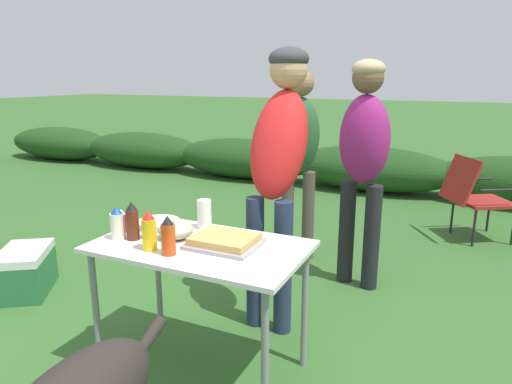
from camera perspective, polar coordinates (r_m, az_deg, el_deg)
The scene contains 18 objects.
ground_plane at distance 2.75m, azimuth -6.52°, elevation -21.08°, with size 60.00×60.00×0.00m, color #336028.
shrub_hedge at distance 6.67m, azimuth 14.07°, elevation 2.85°, with size 14.40×0.90×0.62m.
folding_table at distance 2.43m, azimuth -6.97°, elevation -8.20°, with size 1.10×0.64×0.74m.
food_tray at distance 2.36m, azimuth -3.94°, elevation -6.14°, with size 0.35×0.29×0.06m.
plate_stack at distance 2.69m, azimuth -12.08°, elevation -3.91°, with size 0.24×0.24×0.04m, color white.
mixing_bowl at distance 2.49m, azimuth -9.98°, elevation -4.72°, with size 0.19×0.19×0.09m, color #ADBC99.
paper_cup_stack at distance 2.61m, azimuth -6.48°, elevation -2.78°, with size 0.08×0.08×0.17m, color white.
beer_bottle at distance 2.51m, azimuth -13.36°, elevation -4.13°, with size 0.06×0.06×0.15m.
mayo_bottle at distance 2.54m, azimuth -16.93°, elevation -3.80°, with size 0.08×0.08×0.18m.
hot_sauce_bottle at distance 2.26m, azimuth -10.93°, elevation -5.45°, with size 0.07×0.07×0.20m.
mustard_bottle at distance 2.34m, azimuth -13.21°, elevation -4.79°, with size 0.07×0.07×0.21m.
bbq_sauce_bottle at distance 2.51m, azimuth -15.20°, elevation -3.58°, with size 0.07×0.07×0.21m.
ketchup_bottle at distance 2.65m, azimuth -16.44°, elevation -3.53°, with size 0.06×0.06×0.13m.
standing_person_in_red_jacket at distance 2.82m, azimuth 2.86°, elevation 4.88°, with size 0.38×0.51×1.76m.
standing_person_with_beanie at distance 3.91m, azimuth 5.46°, elevation 5.59°, with size 0.39×0.34×1.64m.
standing_person_in_olive_jacket at distance 3.44m, azimuth 13.32°, elevation 5.03°, with size 0.43×0.36×1.70m.
camp_chair_green_behind_table at distance 4.95m, azimuth 25.65°, elevation -0.20°, with size 0.74×0.70×0.83m.
cooler_box at distance 3.87m, azimuth -26.84°, elevation -8.81°, with size 0.53×0.58×0.34m.
Camera 1 is at (1.20, -1.89, 1.59)m, focal length 32.00 mm.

